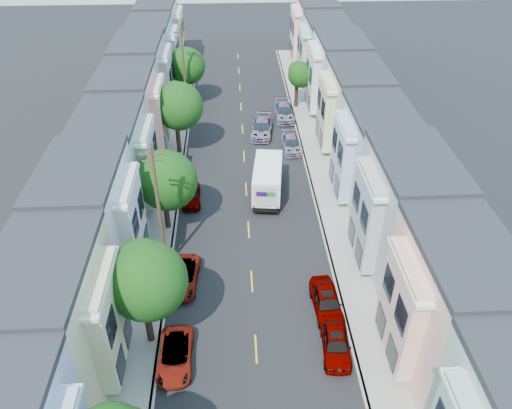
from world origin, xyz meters
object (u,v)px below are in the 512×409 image
at_px(tree_b, 146,281).
at_px(utility_pole_near, 159,210).
at_px(parked_right_c, 291,144).
at_px(tree_far_r, 300,75).
at_px(tree_d, 178,107).
at_px(parked_left_d, 191,195).
at_px(parked_right_a, 336,343).
at_px(parked_left_b, 175,356).
at_px(lead_sedan, 262,128).
at_px(utility_pole_far, 184,73).
at_px(fedex_truck, 268,179).
at_px(tree_c, 166,181).
at_px(tree_e, 186,66).
at_px(parked_right_b, 327,302).
at_px(parked_left_c, 183,277).
at_px(parked_right_d, 284,112).

height_order(tree_b, utility_pole_near, utility_pole_near).
bearing_deg(parked_right_c, tree_b, -116.38).
bearing_deg(tree_far_r, tree_d, -141.63).
height_order(parked_left_d, parked_right_a, parked_right_a).
xyz_separation_m(parked_left_b, parked_right_a, (9.80, 0.39, 0.10)).
xyz_separation_m(tree_far_r, utility_pole_near, (-13.19, -27.56, 1.16)).
distance_m(lead_sedan, parked_right_a, 29.24).
xyz_separation_m(utility_pole_far, fedex_truck, (8.18, -16.96, -3.46)).
distance_m(utility_pole_near, parked_left_b, 9.94).
bearing_deg(lead_sedan, tree_c, -109.39).
bearing_deg(parked_right_c, fedex_truck, -111.73).
bearing_deg(parked_left_d, tree_b, -98.04).
bearing_deg(lead_sedan, tree_d, -148.41).
bearing_deg(utility_pole_far, fedex_truck, -64.24).
distance_m(tree_far_r, parked_right_a, 36.10).
relative_size(lead_sedan, parked_left_d, 1.22).
bearing_deg(parked_right_a, tree_e, 110.71).
xyz_separation_m(parked_right_a, parked_right_c, (0.00, 25.60, -0.07)).
bearing_deg(parked_right_b, utility_pole_far, 106.60).
height_order(tree_e, parked_left_d, tree_e).
height_order(tree_d, parked_right_a, tree_d).
bearing_deg(lead_sedan, parked_left_b, -95.28).
bearing_deg(fedex_truck, utility_pole_far, 122.54).
distance_m(tree_b, parked_left_c, 6.93).
height_order(lead_sedan, parked_right_c, lead_sedan).
relative_size(parked_left_b, parked_left_c, 0.98).
height_order(parked_left_c, parked_right_a, parked_right_a).
bearing_deg(parked_right_b, parked_right_c, 86.72).
bearing_deg(parked_right_d, utility_pole_near, -115.87).
height_order(lead_sedan, parked_left_b, lead_sedan).
height_order(utility_pole_far, parked_right_c, utility_pole_far).
relative_size(tree_b, tree_c, 1.09).
bearing_deg(parked_right_a, tree_far_r, 90.81).
relative_size(parked_left_c, parked_right_d, 0.91).
xyz_separation_m(tree_d, parked_left_b, (1.40, -25.84, -4.50)).
bearing_deg(tree_e, utility_pole_near, -90.00).
relative_size(tree_c, parked_right_c, 1.62).
bearing_deg(parked_right_d, tree_b, -110.94).
xyz_separation_m(fedex_truck, parked_left_d, (-6.78, -0.67, -1.01)).
height_order(tree_e, utility_pole_near, utility_pole_near).
bearing_deg(parked_right_c, parked_left_c, -118.60).
distance_m(fedex_truck, parked_left_b, 19.05).
xyz_separation_m(lead_sedan, parked_left_b, (-7.00, -29.50, -0.15)).
height_order(tree_c, parked_right_a, tree_c).
distance_m(parked_left_c, parked_right_b, 10.25).
distance_m(tree_d, utility_pole_near, 17.11).
xyz_separation_m(tree_far_r, parked_right_d, (-1.99, -2.86, -3.25)).
distance_m(utility_pole_near, parked_left_c, 5.12).
height_order(parked_left_b, parked_left_c, parked_left_c).
bearing_deg(lead_sedan, utility_pole_near, -103.95).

